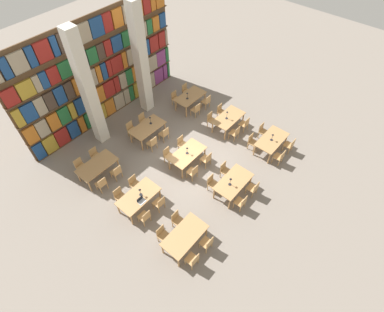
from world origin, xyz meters
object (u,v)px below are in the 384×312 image
at_px(chair_7, 225,170).
at_px(chair_25, 80,166).
at_px(chair_15, 135,183).
at_px(chair_11, 263,131).
at_px(chair_23, 221,111).
at_px(chair_29, 131,129).
at_px(pillar_center, 141,61).
at_px(reading_table_6, 97,166).
at_px(desk_lamp_1, 273,136).
at_px(reading_table_5, 229,118).
at_px(pillar_left, 88,91).
at_px(chair_12, 145,217).
at_px(chair_17, 168,155).
at_px(chair_5, 212,183).
at_px(desk_lamp_0, 231,180).
at_px(reading_table_4, 187,154).
at_px(chair_34, 206,101).
at_px(chair_24, 102,184).
at_px(chair_28, 152,143).
at_px(chair_14, 160,203).
at_px(chair_33, 175,98).
at_px(reading_table_3, 139,197).
at_px(desk_lamp_5, 150,119).
at_px(reading_table_8, 190,97).
at_px(chair_10, 290,145).
at_px(desk_lamp_6, 187,95).
at_px(chair_9, 252,141).
at_px(chair_2, 207,243).
at_px(chair_18, 207,159).
at_px(reading_table_0, 185,236).
at_px(reading_table_1, 233,182).
at_px(chair_3, 177,220).
at_px(chair_32, 196,109).
at_px(chair_8, 280,157).
at_px(chair_4, 241,202).
at_px(chair_26, 117,172).
at_px(desk_lamp_2, 140,191).
at_px(chair_31, 143,120).
at_px(chair_30, 164,134).
at_px(chair_21, 211,120).
at_px(chair_35, 186,90).
at_px(chair_20, 235,133).
at_px(chair_1, 163,234).
at_px(reading_table_2, 272,140).
at_px(chair_16, 193,172).
at_px(laptop, 141,201).
at_px(desk_lamp_3, 187,149).

distance_m(chair_7, chair_25, 6.70).
bearing_deg(chair_15, chair_11, 158.54).
height_order(chair_23, chair_29, same).
relative_size(pillar_center, reading_table_6, 3.31).
distance_m(desk_lamp_1, reading_table_5, 2.58).
height_order(pillar_left, reading_table_6, pillar_left).
bearing_deg(chair_11, chair_12, -7.90).
relative_size(pillar_left, chair_17, 6.97).
distance_m(chair_5, desk_lamp_0, 0.99).
bearing_deg(reading_table_4, chair_34, 26.18).
height_order(chair_24, chair_28, same).
xyz_separation_m(chair_14, chair_33, (5.60, 4.21, 0.00)).
relative_size(reading_table_3, reading_table_4, 1.00).
xyz_separation_m(desk_lamp_5, reading_table_8, (3.03, -0.08, -0.39)).
distance_m(chair_10, desk_lamp_6, 6.06).
xyz_separation_m(chair_9, chair_23, (0.82, 2.55, 0.00)).
xyz_separation_m(chair_2, chair_18, (3.27, 2.64, 0.00)).
xyz_separation_m(reading_table_0, chair_25, (-0.44, 6.07, -0.21)).
relative_size(pillar_center, reading_table_4, 3.31).
bearing_deg(pillar_left, reading_table_1, -76.99).
distance_m(chair_3, chair_34, 7.61).
distance_m(chair_32, chair_33, 1.55).
xyz_separation_m(chair_11, chair_24, (-7.50, 3.68, 0.00)).
bearing_deg(chair_29, chair_28, 90.00).
bearing_deg(reading_table_5, chair_8, -97.14).
relative_size(pillar_center, chair_9, 6.97).
distance_m(chair_4, chair_26, 5.76).
bearing_deg(chair_32, reading_table_6, 172.83).
relative_size(desk_lamp_2, chair_28, 0.49).
distance_m(reading_table_3, chair_31, 4.97).
distance_m(chair_23, chair_30, 3.46).
relative_size(chair_11, desk_lamp_1, 2.10).
bearing_deg(chair_28, chair_5, -89.94).
distance_m(chair_21, chair_35, 2.87).
distance_m(chair_7, chair_20, 2.51).
relative_size(chair_1, chair_7, 1.00).
xyz_separation_m(chair_24, chair_35, (7.47, 1.55, 0.00)).
bearing_deg(pillar_left, chair_28, -65.99).
relative_size(pillar_left, chair_14, 6.97).
relative_size(reading_table_3, reading_table_6, 1.00).
height_order(reading_table_1, reading_table_2, same).
xyz_separation_m(chair_16, chair_31, (0.93, 4.25, 0.00)).
distance_m(chair_23, chair_34, 1.15).
bearing_deg(reading_table_6, chair_1, -95.35).
distance_m(chair_3, chair_30, 4.96).
relative_size(laptop, chair_32, 0.37).
bearing_deg(laptop, desk_lamp_3, 5.08).
height_order(chair_17, chair_30, same).
distance_m(reading_table_2, chair_12, 7.12).
bearing_deg(desk_lamp_0, chair_34, 48.02).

